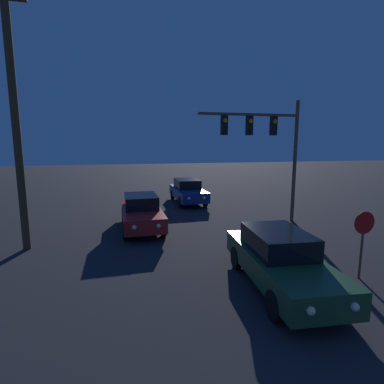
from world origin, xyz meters
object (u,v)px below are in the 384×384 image
at_px(stop_sign, 363,233).
at_px(utility_pole, 15,113).
at_px(car_near, 280,259).
at_px(traffic_signal_mast, 268,139).
at_px(car_far, 188,191).
at_px(car_mid, 141,212).

distance_m(stop_sign, utility_pole, 12.06).
bearing_deg(car_near, traffic_signal_mast, -109.48).
xyz_separation_m(car_near, car_far, (0.08, 12.35, 0.00)).
xyz_separation_m(car_mid, car_far, (3.43, 5.58, 0.00)).
distance_m(car_mid, car_far, 6.55).
xyz_separation_m(traffic_signal_mast, stop_sign, (-0.22, -6.50, -2.74)).
height_order(car_mid, stop_sign, stop_sign).
height_order(stop_sign, utility_pole, utility_pole).
distance_m(car_mid, traffic_signal_mast, 7.03).
xyz_separation_m(car_near, traffic_signal_mast, (2.82, 6.44, 3.35)).
xyz_separation_m(car_near, car_mid, (-3.35, 6.77, 0.00)).
bearing_deg(car_far, stop_sign, 100.86).
xyz_separation_m(car_far, traffic_signal_mast, (2.74, -5.91, 3.35)).
relative_size(car_far, stop_sign, 2.35).
xyz_separation_m(car_mid, stop_sign, (5.95, -6.83, 0.60)).
relative_size(traffic_signal_mast, utility_pole, 0.62).
bearing_deg(stop_sign, car_far, 101.51).
xyz_separation_m(car_far, utility_pole, (-7.85, -7.43, 4.20)).
bearing_deg(traffic_signal_mast, stop_sign, -91.91).
bearing_deg(utility_pole, stop_sign, -25.60).
bearing_deg(car_near, car_far, -86.17).
height_order(car_far, utility_pole, utility_pole).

